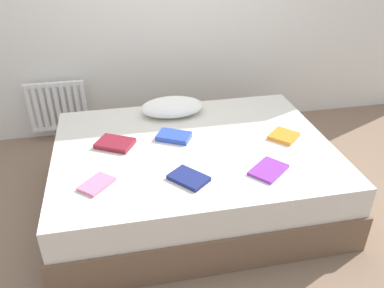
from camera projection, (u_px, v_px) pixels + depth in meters
name	position (u px, v px, depth m)	size (l,w,h in m)	color
ground_plane	(193.00, 200.00, 3.05)	(8.00, 8.00, 0.00)	#7F6651
bed	(193.00, 174.00, 2.93)	(2.00, 1.50, 0.50)	brown
radiator	(58.00, 106.00, 3.70)	(0.54, 0.04, 0.48)	white
pillow	(172.00, 107.00, 3.19)	(0.51, 0.31, 0.14)	white
textbook_maroon	(115.00, 143.00, 2.78)	(0.25, 0.18, 0.04)	maroon
textbook_orange	(284.00, 136.00, 2.88)	(0.19, 0.18, 0.03)	orange
textbook_purple	(268.00, 170.00, 2.51)	(0.25, 0.17, 0.02)	purple
textbook_navy	(189.00, 178.00, 2.43)	(0.23, 0.16, 0.03)	navy
textbook_pink	(97.00, 184.00, 2.38)	(0.20, 0.14, 0.02)	pink
textbook_blue	(174.00, 136.00, 2.87)	(0.24, 0.15, 0.04)	#2847B7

